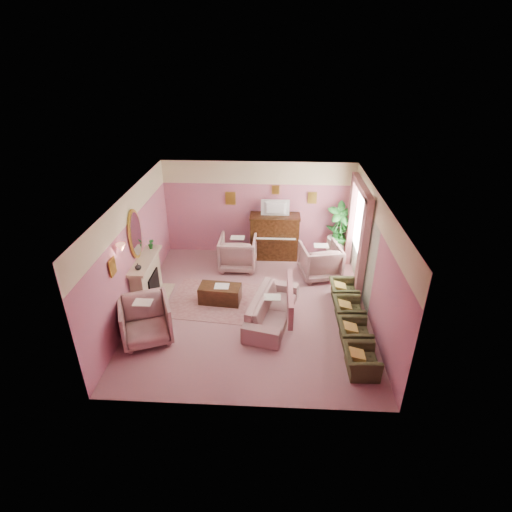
{
  "coord_description": "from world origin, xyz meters",
  "views": [
    {
      "loc": [
        0.52,
        -7.97,
        5.62
      ],
      "look_at": [
        0.08,
        0.4,
        1.2
      ],
      "focal_mm": 28.0,
      "sensor_mm": 36.0,
      "label": 1
    }
  ],
  "objects_px": {
    "olive_chair_d": "(343,289)",
    "olive_chair_a": "(361,358)",
    "floral_armchair_front": "(145,319)",
    "olive_chair_b": "(354,331)",
    "coffee_table": "(220,294)",
    "olive_chair_c": "(348,308)",
    "side_table": "(335,248)",
    "sofa": "(272,304)",
    "television": "(275,207)",
    "floral_armchair_right": "(320,259)",
    "floral_armchair_left": "(238,251)",
    "piano": "(275,237)"
  },
  "relations": [
    {
      "from": "coffee_table",
      "to": "olive_chair_c",
      "type": "distance_m",
      "value": 3.09
    },
    {
      "from": "coffee_table",
      "to": "floral_armchair_right",
      "type": "distance_m",
      "value": 2.92
    },
    {
      "from": "olive_chair_a",
      "to": "side_table",
      "type": "height_order",
      "value": "side_table"
    },
    {
      "from": "olive_chair_b",
      "to": "television",
      "type": "bearing_deg",
      "value": 114.36
    },
    {
      "from": "sofa",
      "to": "olive_chair_b",
      "type": "bearing_deg",
      "value": -23.43
    },
    {
      "from": "television",
      "to": "floral_armchair_front",
      "type": "bearing_deg",
      "value": -124.49
    },
    {
      "from": "coffee_table",
      "to": "floral_armchair_front",
      "type": "bearing_deg",
      "value": -133.08
    },
    {
      "from": "side_table",
      "to": "sofa",
      "type": "bearing_deg",
      "value": -120.37
    },
    {
      "from": "piano",
      "to": "coffee_table",
      "type": "xyz_separation_m",
      "value": [
        -1.3,
        -2.47,
        -0.43
      ]
    },
    {
      "from": "coffee_table",
      "to": "olive_chair_c",
      "type": "height_order",
      "value": "olive_chair_c"
    },
    {
      "from": "olive_chair_b",
      "to": "side_table",
      "type": "xyz_separation_m",
      "value": [
        0.06,
        3.84,
        0.02
      ]
    },
    {
      "from": "floral_armchair_front",
      "to": "olive_chair_c",
      "type": "relative_size",
      "value": 1.39
    },
    {
      "from": "floral_armchair_front",
      "to": "olive_chair_d",
      "type": "distance_m",
      "value": 4.74
    },
    {
      "from": "piano",
      "to": "floral_armchair_right",
      "type": "xyz_separation_m",
      "value": [
        1.25,
        -1.08,
        -0.12
      ]
    },
    {
      "from": "coffee_table",
      "to": "olive_chair_d",
      "type": "height_order",
      "value": "olive_chair_d"
    },
    {
      "from": "floral_armchair_right",
      "to": "olive_chair_c",
      "type": "bearing_deg",
      "value": -76.18
    },
    {
      "from": "coffee_table",
      "to": "olive_chair_d",
      "type": "distance_m",
      "value": 3.04
    },
    {
      "from": "floral_armchair_front",
      "to": "olive_chair_b",
      "type": "bearing_deg",
      "value": 0.97
    },
    {
      "from": "floral_armchair_left",
      "to": "floral_armchair_front",
      "type": "relative_size",
      "value": 1.0
    },
    {
      "from": "olive_chair_c",
      "to": "side_table",
      "type": "xyz_separation_m",
      "value": [
        0.06,
        3.02,
        0.02
      ]
    },
    {
      "from": "olive_chair_b",
      "to": "floral_armchair_front",
      "type": "bearing_deg",
      "value": -179.03
    },
    {
      "from": "television",
      "to": "side_table",
      "type": "height_order",
      "value": "television"
    },
    {
      "from": "floral_armchair_left",
      "to": "coffee_table",
      "type": "bearing_deg",
      "value": -98.92
    },
    {
      "from": "coffee_table",
      "to": "olive_chair_a",
      "type": "distance_m",
      "value": 3.76
    },
    {
      "from": "piano",
      "to": "sofa",
      "type": "distance_m",
      "value": 3.13
    },
    {
      "from": "floral_armchair_front",
      "to": "television",
      "type": "bearing_deg",
      "value": 55.51
    },
    {
      "from": "coffee_table",
      "to": "floral_armchair_left",
      "type": "bearing_deg",
      "value": 81.08
    },
    {
      "from": "floral_armchair_front",
      "to": "olive_chair_b",
      "type": "relative_size",
      "value": 1.39
    },
    {
      "from": "olive_chair_c",
      "to": "olive_chair_d",
      "type": "relative_size",
      "value": 1.0
    },
    {
      "from": "olive_chair_d",
      "to": "side_table",
      "type": "relative_size",
      "value": 1.08
    },
    {
      "from": "olive_chair_b",
      "to": "side_table",
      "type": "bearing_deg",
      "value": 89.08
    },
    {
      "from": "coffee_table",
      "to": "olive_chair_b",
      "type": "relative_size",
      "value": 1.33
    },
    {
      "from": "floral_armchair_right",
      "to": "side_table",
      "type": "xyz_separation_m",
      "value": [
        0.55,
        1.04,
        -0.18
      ]
    },
    {
      "from": "coffee_table",
      "to": "olive_chair_b",
      "type": "xyz_separation_m",
      "value": [
        3.03,
        -1.4,
        0.1
      ]
    },
    {
      "from": "olive_chair_a",
      "to": "olive_chair_b",
      "type": "xyz_separation_m",
      "value": [
        0.0,
        0.82,
        0.0
      ]
    },
    {
      "from": "sofa",
      "to": "olive_chair_c",
      "type": "relative_size",
      "value": 2.82
    },
    {
      "from": "olive_chair_a",
      "to": "olive_chair_c",
      "type": "xyz_separation_m",
      "value": [
        0.0,
        1.64,
        0.0
      ]
    },
    {
      "from": "floral_armchair_front",
      "to": "olive_chair_d",
      "type": "bearing_deg",
      "value": 21.23
    },
    {
      "from": "floral_armchair_right",
      "to": "olive_chair_d",
      "type": "relative_size",
      "value": 1.39
    },
    {
      "from": "olive_chair_a",
      "to": "olive_chair_d",
      "type": "bearing_deg",
      "value": 90.0
    },
    {
      "from": "olive_chair_b",
      "to": "olive_chair_a",
      "type": "bearing_deg",
      "value": -90.0
    },
    {
      "from": "sofa",
      "to": "olive_chair_a",
      "type": "xyz_separation_m",
      "value": [
        1.74,
        -1.58,
        -0.1
      ]
    },
    {
      "from": "olive_chair_a",
      "to": "floral_armchair_right",
      "type": "bearing_deg",
      "value": 97.65
    },
    {
      "from": "floral_armchair_right",
      "to": "olive_chair_c",
      "type": "relative_size",
      "value": 1.39
    },
    {
      "from": "olive_chair_a",
      "to": "olive_chair_b",
      "type": "height_order",
      "value": "same"
    },
    {
      "from": "olive_chair_b",
      "to": "olive_chair_d",
      "type": "height_order",
      "value": "same"
    },
    {
      "from": "olive_chair_d",
      "to": "olive_chair_a",
      "type": "bearing_deg",
      "value": -90.0
    },
    {
      "from": "floral_armchair_right",
      "to": "olive_chair_c",
      "type": "distance_m",
      "value": 2.04
    },
    {
      "from": "olive_chair_c",
      "to": "sofa",
      "type": "bearing_deg",
      "value": -177.89
    },
    {
      "from": "olive_chair_b",
      "to": "olive_chair_c",
      "type": "xyz_separation_m",
      "value": [
        0.0,
        0.82,
        0.0
      ]
    }
  ]
}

